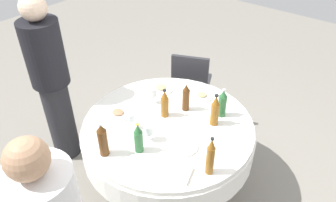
% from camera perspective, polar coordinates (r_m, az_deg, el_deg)
% --- Properties ---
extents(ground_plane, '(10.00, 10.00, 0.00)m').
position_cam_1_polar(ground_plane, '(3.26, -0.00, -13.91)').
color(ground_plane, gray).
extents(dining_table, '(1.46, 1.46, 0.74)m').
position_cam_1_polar(dining_table, '(2.83, -0.00, -6.19)').
color(dining_table, white).
rests_on(dining_table, ground_plane).
extents(bottle_amber_inner, '(0.07, 0.07, 0.27)m').
position_cam_1_polar(bottle_amber_inner, '(2.75, -0.58, -0.50)').
color(bottle_amber_inner, '#8C5619').
rests_on(bottle_amber_inner, dining_table).
extents(bottle_amber_south, '(0.06, 0.06, 0.32)m').
position_cam_1_polar(bottle_amber_south, '(2.26, 7.40, -9.62)').
color(bottle_amber_south, '#8C5619').
rests_on(bottle_amber_south, dining_table).
extents(bottle_brown_far, '(0.07, 0.07, 0.29)m').
position_cam_1_polar(bottle_brown_far, '(2.43, -11.29, -6.70)').
color(bottle_brown_far, '#593314').
rests_on(bottle_brown_far, dining_table).
extents(bottle_brown_mid, '(0.06, 0.06, 0.27)m').
position_cam_1_polar(bottle_brown_mid, '(2.82, 3.14, 0.61)').
color(bottle_brown_mid, '#593314').
rests_on(bottle_brown_mid, dining_table).
extents(bottle_green_west, '(0.07, 0.07, 0.26)m').
position_cam_1_polar(bottle_green_west, '(2.43, -5.17, -6.51)').
color(bottle_green_west, '#2D6B38').
rests_on(bottle_green_west, dining_table).
extents(bottle_amber_front, '(0.07, 0.07, 0.29)m').
position_cam_1_polar(bottle_amber_front, '(2.68, 8.19, -1.68)').
color(bottle_amber_front, '#8C5619').
rests_on(bottle_amber_front, dining_table).
extents(bottle_green_right, '(0.07, 0.07, 0.27)m').
position_cam_1_polar(bottle_green_right, '(2.79, 9.45, -0.42)').
color(bottle_green_right, '#2D6B38').
rests_on(bottle_green_right, dining_table).
extents(wine_glass_mid, '(0.07, 0.07, 0.15)m').
position_cam_1_polar(wine_glass_mid, '(2.91, -2.64, 1.36)').
color(wine_glass_mid, white).
rests_on(wine_glass_mid, dining_table).
extents(wine_glass_west, '(0.06, 0.06, 0.15)m').
position_cam_1_polar(wine_glass_west, '(2.64, -6.46, -2.93)').
color(wine_glass_west, white).
rests_on(wine_glass_west, dining_table).
extents(wine_glass_front, '(0.07, 0.07, 0.14)m').
position_cam_1_polar(wine_glass_front, '(2.52, -3.34, -5.03)').
color(wine_glass_front, white).
rests_on(wine_glass_front, dining_table).
extents(plate_outer, '(0.23, 0.23, 0.04)m').
position_cam_1_polar(plate_outer, '(2.86, -8.69, -2.14)').
color(plate_outer, white).
rests_on(plate_outer, dining_table).
extents(plate_rear, '(0.24, 0.24, 0.02)m').
position_cam_1_polar(plate_rear, '(2.53, 2.55, -7.78)').
color(plate_rear, white).
rests_on(plate_rear, dining_table).
extents(plate_left, '(0.20, 0.20, 0.04)m').
position_cam_1_polar(plate_left, '(3.05, 5.93, 0.92)').
color(plate_left, white).
rests_on(plate_left, dining_table).
extents(plate_east, '(0.23, 0.23, 0.04)m').
position_cam_1_polar(plate_east, '(3.14, -1.27, 2.23)').
color(plate_east, white).
rests_on(plate_east, dining_table).
extents(fork_south, '(0.18, 0.04, 0.00)m').
position_cam_1_polar(fork_south, '(2.72, 10.76, -4.99)').
color(fork_south, silver).
rests_on(fork_south, dining_table).
extents(knife_far, '(0.18, 0.03, 0.00)m').
position_cam_1_polar(knife_far, '(2.71, 0.45, -4.35)').
color(knife_far, silver).
rests_on(knife_far, dining_table).
extents(fork_mid, '(0.09, 0.17, 0.00)m').
position_cam_1_polar(fork_mid, '(2.41, -5.71, -10.98)').
color(fork_mid, silver).
rests_on(fork_mid, dining_table).
extents(folded_napkin, '(0.21, 0.21, 0.02)m').
position_cam_1_polar(folded_napkin, '(2.34, 1.89, -12.41)').
color(folded_napkin, white).
rests_on(folded_napkin, dining_table).
extents(person_inner, '(0.34, 0.34, 1.69)m').
position_cam_1_polar(person_inner, '(3.17, -19.66, 3.29)').
color(person_inner, '#26262B').
rests_on(person_inner, ground_plane).
extents(chair_front, '(0.53, 0.53, 0.87)m').
position_cam_1_polar(chair_front, '(3.69, 4.01, 3.58)').
color(chair_front, '#2D2D33').
rests_on(chair_front, ground_plane).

